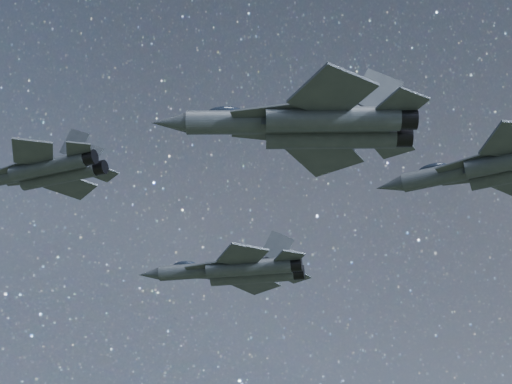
{
  "coord_description": "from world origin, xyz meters",
  "views": [
    {
      "loc": [
        2.7,
        -58.52,
        117.13
      ],
      "look_at": [
        -0.5,
        -0.75,
        150.62
      ],
      "focal_mm": 55.0,
      "sensor_mm": 36.0,
      "label": 1
    }
  ],
  "objects": [
    {
      "name": "jet_lead",
      "position": [
        -18.89,
        -2.16,
        152.46
      ],
      "size": [
        15.15,
        10.22,
        3.82
      ],
      "rotation": [
        0.0,
        0.0,
        -0.29
      ],
      "color": "#33393F"
    },
    {
      "name": "jet_left",
      "position": [
        -3.25,
        13.69,
        149.92
      ],
      "size": [
        17.93,
        12.55,
        4.52
      ],
      "rotation": [
        0.0,
        0.0,
        -0.11
      ],
      "color": "#33393F"
    },
    {
      "name": "jet_right",
      "position": [
        3.99,
        -12.46,
        149.26
      ],
      "size": [
        19.55,
        13.86,
        4.97
      ],
      "rotation": [
        0.0,
        0.0,
        0.04
      ],
      "color": "#33393F"
    },
    {
      "name": "jet_slot",
      "position": [
        20.11,
        -2.75,
        151.39
      ],
      "size": [
        18.7,
        12.46,
        4.75
      ],
      "rotation": [
        0.0,
        0.0,
        -0.35
      ],
      "color": "#33393F"
    }
  ]
}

